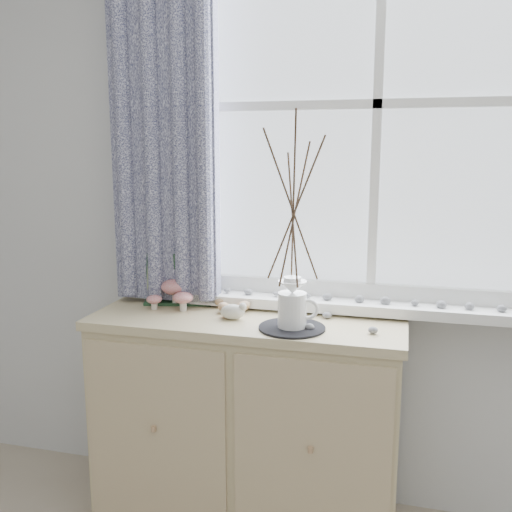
% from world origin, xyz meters
% --- Properties ---
extents(sideboard, '(1.20, 0.45, 0.85)m').
position_xyz_m(sideboard, '(-0.15, 1.75, 0.43)').
color(sideboard, tan).
rests_on(sideboard, ground).
extents(botanical_book, '(0.34, 0.20, 0.22)m').
position_xyz_m(botanical_book, '(-0.48, 1.85, 0.96)').
color(botanical_book, '#1F4125').
rests_on(botanical_book, sideboard).
extents(toadstool_cluster, '(0.19, 0.17, 0.11)m').
position_xyz_m(toadstool_cluster, '(-0.47, 1.82, 0.92)').
color(toadstool_cluster, beige).
rests_on(toadstool_cluster, sideboard).
extents(wooden_eggs, '(0.16, 0.17, 0.06)m').
position_xyz_m(wooden_eggs, '(-0.24, 1.80, 0.87)').
color(wooden_eggs, tan).
rests_on(wooden_eggs, sideboard).
extents(songbird_figurine, '(0.13, 0.08, 0.07)m').
position_xyz_m(songbird_figurine, '(-0.19, 1.71, 0.88)').
color(songbird_figurine, beige).
rests_on(songbird_figurine, sideboard).
extents(crocheted_doily, '(0.24, 0.24, 0.01)m').
position_xyz_m(crocheted_doily, '(0.05, 1.66, 0.85)').
color(crocheted_doily, black).
rests_on(crocheted_doily, sideboard).
extents(twig_pitcher, '(0.33, 0.33, 0.77)m').
position_xyz_m(twig_pitcher, '(0.05, 1.66, 1.29)').
color(twig_pitcher, white).
rests_on(twig_pitcher, crocheted_doily).
extents(sideboard_pebbles, '(0.33, 0.23, 0.02)m').
position_xyz_m(sideboard_pebbles, '(0.16, 1.75, 0.86)').
color(sideboard_pebbles, gray).
rests_on(sideboard_pebbles, sideboard).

